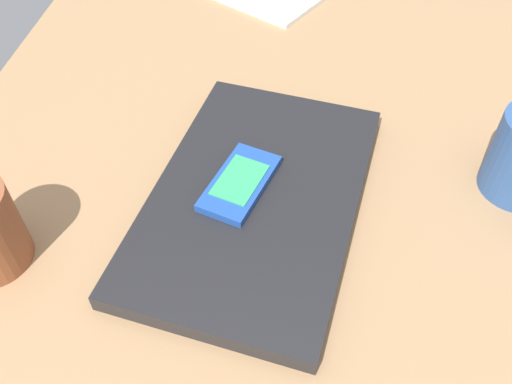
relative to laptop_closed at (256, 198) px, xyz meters
The scene contains 3 objects.
desk_surface 2.99cm from the laptop_closed, 90.91° to the left, with size 120.00×80.00×3.00cm, color #9E7751.
laptop_closed is the anchor object (origin of this frame).
cell_phone_on_laptop 2.45cm from the laptop_closed, 108.56° to the right, with size 11.49×8.18×1.06cm.
Camera 1 is at (38.79, 3.63, 48.46)cm, focal length 38.65 mm.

